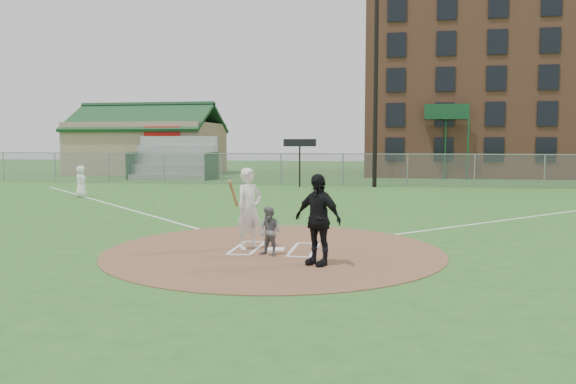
% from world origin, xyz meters
% --- Properties ---
extents(ground, '(140.00, 140.00, 0.00)m').
position_xyz_m(ground, '(0.00, 0.00, 0.00)').
color(ground, '#2A6021').
rests_on(ground, ground).
extents(dirt_circle, '(8.40, 8.40, 0.02)m').
position_xyz_m(dirt_circle, '(0.00, 0.00, 0.01)').
color(dirt_circle, brown).
rests_on(dirt_circle, ground).
extents(home_plate, '(0.50, 0.50, 0.03)m').
position_xyz_m(home_plate, '(0.03, 0.00, 0.03)').
color(home_plate, white).
rests_on(home_plate, dirt_circle).
extents(foul_line_first, '(17.04, 17.04, 0.01)m').
position_xyz_m(foul_line_first, '(9.00, 9.00, 0.01)').
color(foul_line_first, white).
rests_on(foul_line_first, ground).
extents(foul_line_third, '(17.04, 17.04, 0.01)m').
position_xyz_m(foul_line_third, '(-9.00, 9.00, 0.01)').
color(foul_line_third, white).
rests_on(foul_line_third, ground).
extents(catcher, '(0.68, 0.61, 1.16)m').
position_xyz_m(catcher, '(0.04, -0.72, 0.60)').
color(catcher, slate).
rests_on(catcher, dirt_circle).
extents(umpire, '(1.26, 0.99, 2.00)m').
position_xyz_m(umpire, '(1.28, -1.51, 1.02)').
color(umpire, black).
rests_on(umpire, dirt_circle).
extents(ondeck_player, '(0.90, 0.89, 1.56)m').
position_xyz_m(ondeck_player, '(-12.15, 11.87, 0.78)').
color(ondeck_player, white).
rests_on(ondeck_player, ground).
extents(batters_boxes, '(2.08, 1.88, 0.01)m').
position_xyz_m(batters_boxes, '(0.00, 0.15, 0.03)').
color(batters_boxes, white).
rests_on(batters_boxes, dirt_circle).
extents(batter_at_plate, '(0.84, 1.14, 2.04)m').
position_xyz_m(batter_at_plate, '(-0.64, 0.03, 1.04)').
color(batter_at_plate, silver).
rests_on(batter_at_plate, dirt_circle).
extents(outfield_fence, '(56.08, 0.08, 2.03)m').
position_xyz_m(outfield_fence, '(0.00, 22.00, 1.02)').
color(outfield_fence, slate).
rests_on(outfield_fence, ground).
extents(bleachers, '(6.08, 3.20, 3.20)m').
position_xyz_m(bleachers, '(-13.00, 26.20, 1.59)').
color(bleachers, '#B7BABF').
rests_on(bleachers, ground).
extents(clubhouse, '(12.20, 8.71, 6.23)m').
position_xyz_m(clubhouse, '(-18.00, 32.99, 2.39)').
color(clubhouse, tan).
rests_on(clubhouse, ground).
extents(brick_warehouse, '(30.00, 17.17, 15.00)m').
position_xyz_m(brick_warehouse, '(16.00, 37.96, 7.50)').
color(brick_warehouse, '#92573F').
rests_on(brick_warehouse, ground).
extents(light_pole, '(1.20, 0.30, 12.22)m').
position_xyz_m(light_pole, '(2.00, 21.00, 6.61)').
color(light_pole, black).
rests_on(light_pole, ground).
extents(scoreboard_sign, '(2.00, 0.10, 2.93)m').
position_xyz_m(scoreboard_sign, '(-2.50, 20.20, 2.39)').
color(scoreboard_sign, black).
rests_on(scoreboard_sign, ground).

